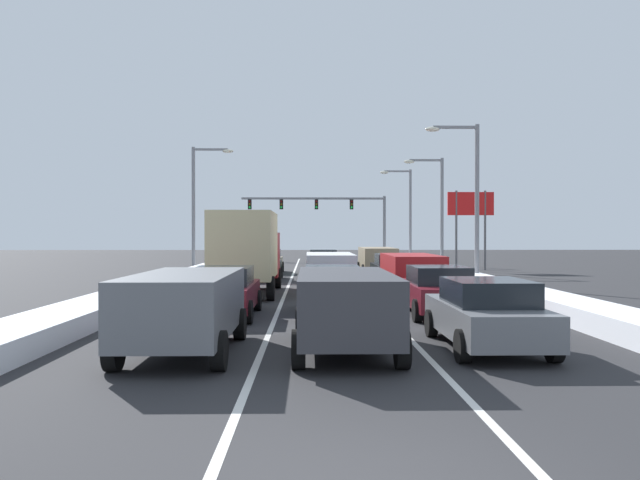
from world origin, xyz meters
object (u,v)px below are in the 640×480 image
object	(u,v)px
suv_charcoal_center_lane_nearest	(345,304)
street_lamp_right_mid	(436,203)
suv_gray_left_lane_nearest	(185,305)
sedan_tan_left_lane_fifth	(267,261)
suv_red_right_lane_third	(411,271)
sedan_navy_center_lane_second	(332,290)
roadside_sign_right	(471,212)
sedan_silver_center_lane_fourth	(326,267)
street_lamp_left_mid	(199,198)
suv_white_center_lane_third	(330,269)
street_lamp_right_near	(469,188)
traffic_light_gantry	(330,209)
sedan_maroon_right_lane_second	(438,290)
sedan_black_right_lane_fourth	(393,269)
suv_tan_right_lane_fifth	(377,258)
box_truck_left_lane_third	(247,248)
sedan_green_center_lane_fifth	(323,262)
sedan_black_left_lane_fourth	(263,266)
sedan_gray_right_lane_nearest	(486,313)
street_lamp_right_far	(406,207)
sedan_maroon_left_lane_second	(224,291)

from	to	relation	value
suv_charcoal_center_lane_nearest	street_lamp_right_mid	bearing A→B (deg)	74.81
suv_gray_left_lane_nearest	sedan_tan_left_lane_fifth	distance (m)	27.03
suv_red_right_lane_third	sedan_navy_center_lane_second	world-z (taller)	suv_red_right_lane_third
roadside_sign_right	sedan_silver_center_lane_fourth	bearing A→B (deg)	-134.79
suv_gray_left_lane_nearest	sedan_tan_left_lane_fifth	world-z (taller)	suv_gray_left_lane_nearest
street_lamp_left_mid	roadside_sign_right	size ratio (longest dim) A/B	1.46
suv_white_center_lane_third	street_lamp_left_mid	size ratio (longest dim) A/B	0.61
sedan_tan_left_lane_fifth	street_lamp_right_near	distance (m)	14.75
traffic_light_gantry	street_lamp_right_near	size ratio (longest dim) A/B	1.77
traffic_light_gantry	street_lamp_right_near	distance (m)	30.55
sedan_maroon_right_lane_second	suv_white_center_lane_third	size ratio (longest dim) A/B	0.92
sedan_black_right_lane_fourth	suv_tan_right_lane_fifth	xyz separation A→B (m)	(-0.02, 6.89, 0.25)
suv_charcoal_center_lane_nearest	sedan_silver_center_lane_fourth	world-z (taller)	suv_charcoal_center_lane_nearest
suv_white_center_lane_third	suv_gray_left_lane_nearest	xyz separation A→B (m)	(-3.45, -13.35, 0.00)
street_lamp_left_mid	traffic_light_gantry	bearing A→B (deg)	66.37
suv_tan_right_lane_fifth	traffic_light_gantry	world-z (taller)	traffic_light_gantry
sedan_navy_center_lane_second	box_truck_left_lane_third	bearing A→B (deg)	117.16
sedan_green_center_lane_fifth	sedan_black_left_lane_fourth	distance (m)	6.42
sedan_silver_center_lane_fourth	traffic_light_gantry	xyz separation A→B (m)	(1.14, 27.94, 4.12)
sedan_maroon_right_lane_second	suv_red_right_lane_third	bearing A→B (deg)	88.55
sedan_gray_right_lane_nearest	box_truck_left_lane_third	xyz separation A→B (m)	(-6.42, 12.28, 1.14)
suv_charcoal_center_lane_nearest	street_lamp_right_far	world-z (taller)	street_lamp_right_far
sedan_tan_left_lane_fifth	street_lamp_left_mid	size ratio (longest dim) A/B	0.56
suv_tan_right_lane_fifth	sedan_maroon_right_lane_second	bearing A→B (deg)	-90.61
suv_red_right_lane_third	street_lamp_right_mid	size ratio (longest dim) A/B	0.65
suv_white_center_lane_third	suv_charcoal_center_lane_nearest	bearing A→B (deg)	-90.45
street_lamp_right_far	roadside_sign_right	xyz separation A→B (m)	(3.03, -9.41, -0.74)
sedan_silver_center_lane_fourth	street_lamp_right_far	size ratio (longest dim) A/B	0.57
sedan_green_center_lane_fifth	roadside_sign_right	xyz separation A→B (m)	(10.28, 3.62, 3.25)
suv_tan_right_lane_fifth	suv_white_center_lane_third	xyz separation A→B (m)	(-3.28, -11.49, 0.00)
suv_gray_left_lane_nearest	sedan_black_left_lane_fourth	xyz separation A→B (m)	(0.08, 20.87, -0.25)
sedan_black_left_lane_fourth	street_lamp_right_mid	distance (m)	13.87
suv_charcoal_center_lane_nearest	street_lamp_right_far	size ratio (longest dim) A/B	0.62
sedan_black_right_lane_fourth	sedan_gray_right_lane_nearest	bearing A→B (deg)	-91.02
sedan_green_center_lane_fifth	street_lamp_right_near	distance (m)	11.92
traffic_light_gantry	roadside_sign_right	size ratio (longest dim) A/B	2.55
sedan_black_left_lane_fourth	traffic_light_gantry	world-z (taller)	traffic_light_gantry
traffic_light_gantry	street_lamp_right_mid	xyz separation A→B (m)	(6.45, -19.07, -0.32)
sedan_maroon_left_lane_second	sedan_tan_left_lane_fifth	size ratio (longest dim) A/B	1.00
sedan_navy_center_lane_second	street_lamp_right_far	size ratio (longest dim) A/B	0.57
sedan_gray_right_lane_nearest	traffic_light_gantry	xyz separation A→B (m)	(-1.84, 47.08, 4.12)
box_truck_left_lane_third	street_lamp_right_mid	world-z (taller)	street_lamp_right_mid
sedan_green_center_lane_fifth	suv_gray_left_lane_nearest	size ratio (longest dim) A/B	0.92
roadside_sign_right	street_lamp_right_far	bearing A→B (deg)	107.84
sedan_gray_right_lane_nearest	suv_gray_left_lane_nearest	xyz separation A→B (m)	(-6.44, -0.45, 0.25)
suv_tan_right_lane_fifth	roadside_sign_right	world-z (taller)	roadside_sign_right
street_lamp_right_near	street_lamp_left_mid	world-z (taller)	street_lamp_left_mid
sedan_tan_left_lane_fifth	traffic_light_gantry	xyz separation A→B (m)	(4.70, 20.50, 4.12)
sedan_green_center_lane_fifth	suv_red_right_lane_third	bearing A→B (deg)	-77.42
suv_white_center_lane_third	traffic_light_gantry	world-z (taller)	traffic_light_gantry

